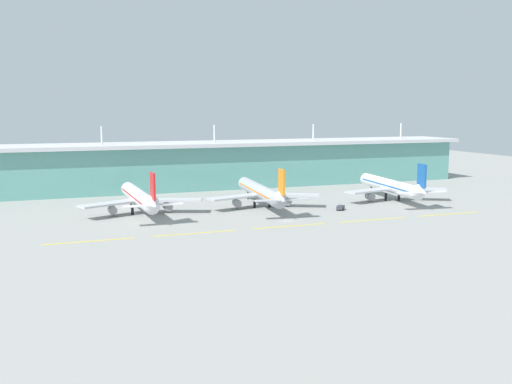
# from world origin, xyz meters

# --- Properties ---
(ground_plane) EXTENTS (600.00, 600.00, 0.00)m
(ground_plane) POSITION_xyz_m (0.00, 0.00, 0.00)
(ground_plane) COLOR gray
(terminal_building) EXTENTS (288.00, 34.00, 32.75)m
(terminal_building) POSITION_xyz_m (-0.00, 99.19, 12.08)
(terminal_building) COLOR #5B9E93
(terminal_building) RESTS_ON ground
(airliner_near) EXTENTS (48.79, 61.51, 18.90)m
(airliner_near) POSITION_xyz_m (-48.27, 33.81, 6.45)
(airliner_near) COLOR white
(airliner_near) RESTS_ON ground
(airliner_middle) EXTENTS (48.57, 66.87, 18.90)m
(airliner_middle) POSITION_xyz_m (1.99, 31.61, 6.45)
(airliner_middle) COLOR #ADB2BC
(airliner_middle) RESTS_ON ground
(airliner_far) EXTENTS (48.44, 62.75, 18.90)m
(airliner_far) POSITION_xyz_m (63.45, 28.35, 6.45)
(airliner_far) COLOR white
(airliner_far) RESTS_ON ground
(taxiway_stripe_west) EXTENTS (28.00, 0.70, 0.04)m
(taxiway_stripe_west) POSITION_xyz_m (-71.00, -9.57, 0.02)
(taxiway_stripe_west) COLOR yellow
(taxiway_stripe_west) RESTS_ON ground
(taxiway_stripe_mid_west) EXTENTS (28.00, 0.70, 0.04)m
(taxiway_stripe_mid_west) POSITION_xyz_m (-37.00, -9.57, 0.02)
(taxiway_stripe_mid_west) COLOR yellow
(taxiway_stripe_mid_west) RESTS_ON ground
(taxiway_stripe_centre) EXTENTS (28.00, 0.70, 0.04)m
(taxiway_stripe_centre) POSITION_xyz_m (-3.00, -9.57, 0.02)
(taxiway_stripe_centre) COLOR yellow
(taxiway_stripe_centre) RESTS_ON ground
(taxiway_stripe_mid_east) EXTENTS (28.00, 0.70, 0.04)m
(taxiway_stripe_mid_east) POSITION_xyz_m (31.00, -9.57, 0.02)
(taxiway_stripe_mid_east) COLOR yellow
(taxiway_stripe_mid_east) RESTS_ON ground
(taxiway_stripe_east) EXTENTS (28.00, 0.70, 0.04)m
(taxiway_stripe_east) POSITION_xyz_m (65.00, -9.57, 0.02)
(taxiway_stripe_east) COLOR yellow
(taxiway_stripe_east) RESTS_ON ground
(pushback_tug) EXTENTS (4.74, 4.86, 1.85)m
(pushback_tug) POSITION_xyz_m (29.71, 13.42, 1.10)
(pushback_tug) COLOR #333842
(pushback_tug) RESTS_ON ground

